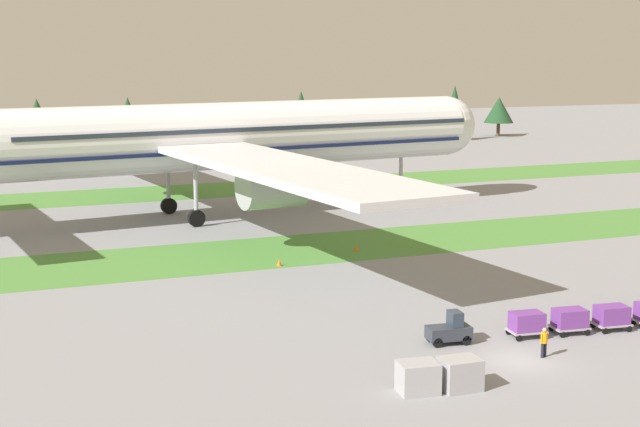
{
  "coord_description": "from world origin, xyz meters",
  "views": [
    {
      "loc": [
        -28.93,
        -42.05,
        17.26
      ],
      "look_at": [
        -1.18,
        27.37,
        4.0
      ],
      "focal_mm": 51.86,
      "sensor_mm": 36.0,
      "label": 1
    }
  ],
  "objects_px": {
    "ground_crew_marshaller": "(544,341)",
    "cargo_dolly_third": "(612,316)",
    "cargo_dolly_lead": "(527,322)",
    "taxiway_marker_0": "(356,247)",
    "taxiway_marker_1": "(279,262)",
    "baggage_tug": "(450,330)",
    "uld_container_0": "(418,377)",
    "airliner": "(202,137)",
    "uld_container_1": "(460,374)",
    "cargo_dolly_second": "(570,319)"
  },
  "relations": [
    {
      "from": "ground_crew_marshaller",
      "to": "cargo_dolly_third",
      "type": "bearing_deg",
      "value": 7.18
    },
    {
      "from": "cargo_dolly_lead",
      "to": "taxiway_marker_0",
      "type": "height_order",
      "value": "cargo_dolly_lead"
    },
    {
      "from": "ground_crew_marshaller",
      "to": "taxiway_marker_1",
      "type": "relative_size",
      "value": 3.01
    },
    {
      "from": "baggage_tug",
      "to": "ground_crew_marshaller",
      "type": "height_order",
      "value": "baggage_tug"
    },
    {
      "from": "uld_container_0",
      "to": "taxiway_marker_0",
      "type": "xyz_separation_m",
      "value": [
        10.9,
        32.2,
        -0.52
      ]
    },
    {
      "from": "airliner",
      "to": "cargo_dolly_third",
      "type": "xyz_separation_m",
      "value": [
        13.71,
        -47.51,
        -7.57
      ]
    },
    {
      "from": "cargo_dolly_lead",
      "to": "ground_crew_marshaller",
      "type": "bearing_deg",
      "value": 167.66
    },
    {
      "from": "uld_container_0",
      "to": "cargo_dolly_third",
      "type": "bearing_deg",
      "value": 17.24
    },
    {
      "from": "airliner",
      "to": "uld_container_1",
      "type": "relative_size",
      "value": 41.99
    },
    {
      "from": "baggage_tug",
      "to": "taxiway_marker_0",
      "type": "bearing_deg",
      "value": -4.61
    },
    {
      "from": "cargo_dolly_lead",
      "to": "uld_container_0",
      "type": "relative_size",
      "value": 1.19
    },
    {
      "from": "cargo_dolly_second",
      "to": "uld_container_0",
      "type": "height_order",
      "value": "uld_container_0"
    },
    {
      "from": "cargo_dolly_lead",
      "to": "baggage_tug",
      "type": "bearing_deg",
      "value": 90.0
    },
    {
      "from": "uld_container_0",
      "to": "taxiway_marker_1",
      "type": "distance_m",
      "value": 29.32
    },
    {
      "from": "uld_container_1",
      "to": "taxiway_marker_1",
      "type": "height_order",
      "value": "uld_container_1"
    },
    {
      "from": "cargo_dolly_second",
      "to": "taxiway_marker_0",
      "type": "relative_size",
      "value": 4.22
    },
    {
      "from": "taxiway_marker_1",
      "to": "uld_container_1",
      "type": "bearing_deg",
      "value": -90.94
    },
    {
      "from": "cargo_dolly_third",
      "to": "taxiway_marker_0",
      "type": "relative_size",
      "value": 4.22
    },
    {
      "from": "baggage_tug",
      "to": "uld_container_1",
      "type": "bearing_deg",
      "value": 161.48
    },
    {
      "from": "taxiway_marker_1",
      "to": "taxiway_marker_0",
      "type": "bearing_deg",
      "value": 20.18
    },
    {
      "from": "uld_container_1",
      "to": "baggage_tug",
      "type": "bearing_deg",
      "value": 64.26
    },
    {
      "from": "cargo_dolly_second",
      "to": "baggage_tug",
      "type": "bearing_deg",
      "value": 90.0
    },
    {
      "from": "airliner",
      "to": "cargo_dolly_lead",
      "type": "relative_size",
      "value": 35.42
    },
    {
      "from": "cargo_dolly_third",
      "to": "ground_crew_marshaller",
      "type": "bearing_deg",
      "value": 119.11
    },
    {
      "from": "cargo_dolly_second",
      "to": "uld_container_1",
      "type": "relative_size",
      "value": 1.19
    },
    {
      "from": "airliner",
      "to": "uld_container_1",
      "type": "xyz_separation_m",
      "value": [
        -0.31,
        -52.94,
        -7.67
      ]
    },
    {
      "from": "cargo_dolly_second",
      "to": "taxiway_marker_1",
      "type": "xyz_separation_m",
      "value": [
        -10.65,
        23.79,
        -0.63
      ]
    },
    {
      "from": "cargo_dolly_third",
      "to": "uld_container_1",
      "type": "bearing_deg",
      "value": 118.4
    },
    {
      "from": "cargo_dolly_third",
      "to": "taxiway_marker_0",
      "type": "xyz_separation_m",
      "value": [
        -5.34,
        27.16,
        -0.64
      ]
    },
    {
      "from": "baggage_tug",
      "to": "ground_crew_marshaller",
      "type": "distance_m",
      "value": 5.6
    },
    {
      "from": "cargo_dolly_lead",
      "to": "cargo_dolly_third",
      "type": "distance_m",
      "value": 5.8
    },
    {
      "from": "cargo_dolly_lead",
      "to": "cargo_dolly_second",
      "type": "distance_m",
      "value": 2.9
    },
    {
      "from": "cargo_dolly_second",
      "to": "taxiway_marker_0",
      "type": "distance_m",
      "value": 26.92
    },
    {
      "from": "baggage_tug",
      "to": "taxiway_marker_0",
      "type": "distance_m",
      "value": 26.36
    },
    {
      "from": "uld_container_1",
      "to": "taxiway_marker_1",
      "type": "relative_size",
      "value": 3.46
    },
    {
      "from": "cargo_dolly_third",
      "to": "cargo_dolly_lead",
      "type": "bearing_deg",
      "value": 90.0
    },
    {
      "from": "cargo_dolly_second",
      "to": "taxiway_marker_1",
      "type": "distance_m",
      "value": 26.07
    },
    {
      "from": "ground_crew_marshaller",
      "to": "uld_container_0",
      "type": "bearing_deg",
      "value": 178.82
    },
    {
      "from": "taxiway_marker_0",
      "to": "cargo_dolly_third",
      "type": "bearing_deg",
      "value": -78.88
    },
    {
      "from": "uld_container_1",
      "to": "cargo_dolly_second",
      "type": "bearing_deg",
      "value": 27.49
    },
    {
      "from": "airliner",
      "to": "taxiway_marker_0",
      "type": "distance_m",
      "value": 23.49
    },
    {
      "from": "cargo_dolly_second",
      "to": "taxiway_marker_0",
      "type": "height_order",
      "value": "cargo_dolly_second"
    },
    {
      "from": "cargo_dolly_lead",
      "to": "cargo_dolly_third",
      "type": "height_order",
      "value": "same"
    },
    {
      "from": "ground_crew_marshaller",
      "to": "uld_container_1",
      "type": "bearing_deg",
      "value": -174.26
    },
    {
      "from": "cargo_dolly_second",
      "to": "cargo_dolly_third",
      "type": "xyz_separation_m",
      "value": [
        2.88,
        -0.36,
        0.0
      ]
    },
    {
      "from": "cargo_dolly_lead",
      "to": "ground_crew_marshaller",
      "type": "relative_size",
      "value": 1.36
    },
    {
      "from": "cargo_dolly_lead",
      "to": "taxiway_marker_1",
      "type": "distance_m",
      "value": 24.69
    },
    {
      "from": "uld_container_1",
      "to": "taxiway_marker_1",
      "type": "bearing_deg",
      "value": 89.06
    },
    {
      "from": "cargo_dolly_lead",
      "to": "taxiway_marker_0",
      "type": "xyz_separation_m",
      "value": [
        0.42,
        26.43,
        -0.64
      ]
    },
    {
      "from": "cargo_dolly_third",
      "to": "ground_crew_marshaller",
      "type": "distance_m",
      "value": 7.56
    }
  ]
}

